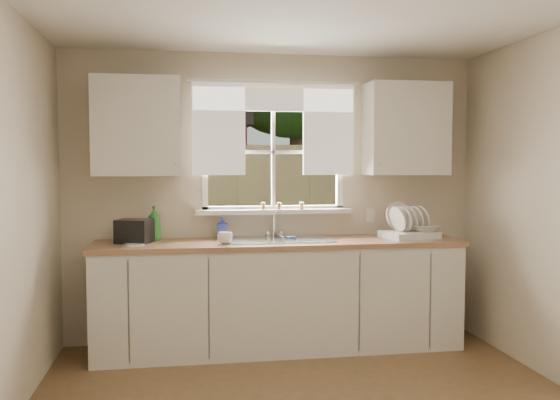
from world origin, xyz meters
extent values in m
cube|color=beige|center=(0.00, 2.00, 0.57)|extent=(3.60, 0.02, 1.15)
cube|color=beige|center=(0.00, 2.00, 2.33)|extent=(3.60, 0.02, 0.35)
cube|color=beige|center=(-1.20, 2.00, 1.65)|extent=(1.20, 0.02, 1.00)
cube|color=beige|center=(1.20, 2.00, 1.65)|extent=(1.20, 0.02, 1.00)
cube|color=beige|center=(0.00, -2.00, 1.25)|extent=(3.60, 0.02, 2.50)
cube|color=white|center=(0.00, 2.02, 1.15)|extent=(1.30, 0.06, 0.05)
cube|color=white|center=(0.00, 2.02, 2.15)|extent=(1.30, 0.06, 0.05)
cube|color=white|center=(-0.60, 2.02, 1.65)|extent=(0.05, 0.06, 1.05)
cube|color=white|center=(0.60, 2.02, 1.65)|extent=(0.05, 0.06, 1.05)
cube|color=white|center=(0.00, 2.02, 1.65)|extent=(0.03, 0.04, 1.00)
cube|color=white|center=(0.00, 2.02, 1.65)|extent=(1.20, 0.04, 0.03)
cube|color=white|center=(0.00, 1.96, 1.13)|extent=(1.38, 0.14, 0.04)
cylinder|color=white|center=(0.00, 1.94, 2.25)|extent=(1.50, 0.02, 0.02)
cube|color=white|center=(-0.48, 1.95, 1.85)|extent=(0.45, 0.02, 0.80)
cube|color=white|center=(0.48, 1.95, 1.85)|extent=(0.45, 0.02, 0.80)
cube|color=white|center=(0.00, 1.95, 2.10)|extent=(1.40, 0.02, 0.20)
cube|color=silver|center=(0.00, 1.68, 0.43)|extent=(3.00, 0.62, 0.87)
cube|color=#9B6F4D|center=(0.00, 1.68, 0.89)|extent=(3.04, 0.65, 0.04)
cube|color=silver|center=(-1.15, 1.82, 1.85)|extent=(0.70, 0.33, 0.80)
cube|color=silver|center=(1.15, 1.82, 1.85)|extent=(0.70, 0.33, 0.80)
cube|color=beige|center=(0.88, 1.99, 1.08)|extent=(0.08, 0.01, 0.12)
cylinder|color=brown|center=(0.04, 1.94, 1.18)|extent=(0.04, 0.04, 0.06)
cylinder|color=brown|center=(0.24, 1.94, 1.18)|extent=(0.04, 0.04, 0.06)
cylinder|color=brown|center=(-0.10, 1.94, 1.18)|extent=(0.04, 0.04, 0.06)
cube|color=#335421|center=(0.00, 7.00, -0.02)|extent=(20.00, 10.00, 0.02)
cube|color=olive|center=(0.00, 5.00, 0.90)|extent=(8.00, 0.10, 1.80)
cube|color=maroon|center=(-1.20, 8.50, 1.10)|extent=(3.00, 3.00, 2.20)
cube|color=black|center=(-1.20, 8.50, 2.35)|extent=(3.20, 3.20, 0.30)
cylinder|color=#423021|center=(1.40, 8.00, 1.60)|extent=(0.36, 0.36, 3.20)
sphere|color=#214716|center=(1.40, 8.00, 4.00)|extent=(4.00, 4.00, 4.00)
sphere|color=#214716|center=(0.30, 9.50, 4.50)|extent=(3.20, 3.20, 3.20)
cube|color=#B7B7BC|center=(0.00, 1.71, 0.83)|extent=(0.84, 0.46, 0.18)
cube|color=#B7B7BC|center=(0.00, 1.71, 0.92)|extent=(0.88, 0.50, 0.01)
cube|color=#B7B7BC|center=(0.00, 1.71, 0.89)|extent=(0.02, 0.41, 0.14)
cylinder|color=silver|center=(0.00, 1.96, 1.02)|extent=(0.03, 0.03, 0.22)
cylinder|color=silver|center=(0.00, 1.88, 1.13)|extent=(0.02, 0.18, 0.02)
sphere|color=silver|center=(-0.06, 1.96, 0.94)|extent=(0.05, 0.05, 0.05)
sphere|color=silver|center=(0.06, 1.96, 0.94)|extent=(0.05, 0.05, 0.05)
cube|color=white|center=(1.13, 1.67, 0.94)|extent=(0.50, 0.42, 0.06)
cylinder|color=white|center=(1.08, 1.79, 1.09)|extent=(0.27, 0.13, 0.25)
cylinder|color=white|center=(1.01, 1.65, 1.08)|extent=(0.12, 0.23, 0.22)
cylinder|color=white|center=(1.07, 1.66, 1.08)|extent=(0.12, 0.23, 0.22)
cylinder|color=white|center=(1.13, 1.67, 1.08)|extent=(0.12, 0.23, 0.22)
cylinder|color=white|center=(1.19, 1.69, 1.08)|extent=(0.12, 0.23, 0.22)
cylinder|color=white|center=(1.25, 1.70, 1.08)|extent=(0.12, 0.23, 0.22)
imported|color=silver|center=(1.25, 1.63, 1.00)|extent=(0.26, 0.26, 0.06)
imported|color=#2E8E30|center=(-1.03, 1.87, 1.05)|extent=(0.13, 0.13, 0.29)
imported|color=#3144B9|center=(-0.46, 1.88, 1.01)|extent=(0.10, 0.10, 0.20)
imported|color=beige|center=(-1.09, 1.88, 0.99)|extent=(0.17, 0.17, 0.17)
cylinder|color=white|center=(-1.17, 1.58, 0.92)|extent=(0.16, 0.16, 0.01)
imported|color=white|center=(-0.46, 1.55, 0.96)|extent=(0.15, 0.15, 0.09)
cube|color=black|center=(-1.18, 1.74, 1.01)|extent=(0.32, 0.30, 0.19)
camera|label=1|loc=(-0.78, -3.14, 1.56)|focal=38.00mm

